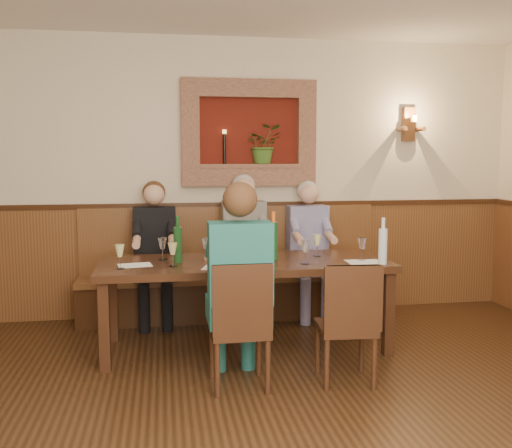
{
  "coord_description": "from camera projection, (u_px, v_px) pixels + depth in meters",
  "views": [
    {
      "loc": [
        -0.67,
        -2.79,
        1.61
      ],
      "look_at": [
        0.1,
        1.9,
        1.05
      ],
      "focal_mm": 40.0,
      "sensor_mm": 36.0,
      "label": 1
    }
  ],
  "objects": [
    {
      "name": "room_shell",
      "position": [
        298.0,
        100.0,
        2.81
      ],
      "size": [
        6.04,
        6.04,
        2.82
      ],
      "color": "beige",
      "rests_on": "ground"
    },
    {
      "name": "wainscoting",
      "position": [
        296.0,
        355.0,
        2.96
      ],
      "size": [
        6.02,
        6.02,
        1.15
      ],
      "color": "brown",
      "rests_on": "ground"
    },
    {
      "name": "wall_niche",
      "position": [
        253.0,
        137.0,
        5.74
      ],
      "size": [
        1.36,
        0.3,
        1.06
      ],
      "color": "#57150C",
      "rests_on": "ground"
    },
    {
      "name": "wall_sconce",
      "position": [
        409.0,
        125.0,
        5.98
      ],
      "size": [
        0.25,
        0.2,
        0.35
      ],
      "color": "brown",
      "rests_on": "ground"
    },
    {
      "name": "dining_table",
      "position": [
        245.0,
        269.0,
        4.77
      ],
      "size": [
        2.4,
        0.9,
        0.75
      ],
      "color": "black",
      "rests_on": "ground"
    },
    {
      "name": "bench",
      "position": [
        232.0,
        285.0,
        5.73
      ],
      "size": [
        3.0,
        0.45,
        1.11
      ],
      "color": "#381E0F",
      "rests_on": "ground"
    },
    {
      "name": "chair_near_left",
      "position": [
        239.0,
        351.0,
        3.98
      ],
      "size": [
        0.41,
        0.41,
        0.91
      ],
      "rotation": [
        0.0,
        0.0,
        0.02
      ],
      "color": "black",
      "rests_on": "ground"
    },
    {
      "name": "chair_near_right",
      "position": [
        346.0,
        347.0,
        4.08
      ],
      "size": [
        0.42,
        0.42,
        0.88
      ],
      "rotation": [
        0.0,
        0.0,
        -0.08
      ],
      "color": "black",
      "rests_on": "ground"
    },
    {
      "name": "person_bench_left",
      "position": [
        155.0,
        266.0,
        5.48
      ],
      "size": [
        0.4,
        0.49,
        1.38
      ],
      "color": "black",
      "rests_on": "ground"
    },
    {
      "name": "person_bench_mid",
      "position": [
        245.0,
        260.0,
        5.61
      ],
      "size": [
        0.43,
        0.52,
        1.44
      ],
      "color": "#575350",
      "rests_on": "ground"
    },
    {
      "name": "person_bench_right",
      "position": [
        309.0,
        261.0,
        5.73
      ],
      "size": [
        0.4,
        0.49,
        1.37
      ],
      "color": "navy",
      "rests_on": "ground"
    },
    {
      "name": "person_chair_front",
      "position": [
        238.0,
        302.0,
        3.99
      ],
      "size": [
        0.43,
        0.53,
        1.45
      ],
      "color": "#163F50",
      "rests_on": "ground"
    },
    {
      "name": "spittoon_bucket",
      "position": [
        244.0,
        245.0,
        4.7
      ],
      "size": [
        0.31,
        0.31,
        0.28
      ],
      "primitive_type": "cylinder",
      "rotation": [
        0.0,
        0.0,
        -0.36
      ],
      "color": "#BA0D0B",
      "rests_on": "dining_table"
    },
    {
      "name": "wine_bottle_green_a",
      "position": [
        273.0,
        240.0,
        4.78
      ],
      "size": [
        0.08,
        0.08,
        0.41
      ],
      "rotation": [
        0.0,
        0.0,
        0.14
      ],
      "color": "#19471E",
      "rests_on": "dining_table"
    },
    {
      "name": "wine_bottle_green_b",
      "position": [
        178.0,
        244.0,
        4.66
      ],
      "size": [
        0.08,
        0.08,
        0.38
      ],
      "rotation": [
        0.0,
        0.0,
        0.08
      ],
      "color": "#19471E",
      "rests_on": "dining_table"
    },
    {
      "name": "water_bottle",
      "position": [
        383.0,
        245.0,
        4.59
      ],
      "size": [
        0.08,
        0.08,
        0.38
      ],
      "rotation": [
        0.0,
        0.0,
        0.14
      ],
      "color": "silver",
      "rests_on": "dining_table"
    },
    {
      "name": "tasting_sheet_a",
      "position": [
        135.0,
        265.0,
        4.55
      ],
      "size": [
        0.29,
        0.23,
        0.0
      ],
      "primitive_type": "cube",
      "rotation": [
        0.0,
        0.0,
        0.17
      ],
      "color": "white",
      "rests_on": "dining_table"
    },
    {
      "name": "tasting_sheet_b",
      "position": [
        243.0,
        265.0,
        4.56
      ],
      "size": [
        0.31,
        0.27,
        0.0
      ],
      "primitive_type": "cube",
      "rotation": [
        0.0,
        0.0,
        -0.32
      ],
      "color": "white",
      "rests_on": "dining_table"
    },
    {
      "name": "tasting_sheet_c",
      "position": [
        364.0,
        262.0,
        4.7
      ],
      "size": [
        0.29,
        0.21,
        0.0
      ],
      "primitive_type": "cube",
      "rotation": [
        0.0,
        0.0,
        -0.02
      ],
      "color": "white",
      "rests_on": "dining_table"
    },
    {
      "name": "tasting_sheet_d",
      "position": [
        223.0,
        268.0,
        4.45
      ],
      "size": [
        0.36,
        0.3,
        0.0
      ],
      "primitive_type": "cube",
      "rotation": [
        0.0,
        0.0,
        -0.29
      ],
      "color": "white",
      "rests_on": "dining_table"
    },
    {
      "name": "wine_glass_0",
      "position": [
        206.0,
        249.0,
        4.74
      ],
      "size": [
        0.08,
        0.08,
        0.19
      ],
      "primitive_type": null,
      "color": "white",
      "rests_on": "dining_table"
    },
    {
      "name": "wine_glass_1",
      "position": [
        362.0,
        249.0,
        4.75
      ],
      "size": [
        0.08,
        0.08,
        0.19
      ],
      "primitive_type": null,
      "color": "white",
      "rests_on": "dining_table"
    },
    {
      "name": "wine_glass_2",
      "position": [
        120.0,
        257.0,
        4.39
      ],
      "size": [
        0.08,
        0.08,
        0.19
      ],
      "primitive_type": null,
      "color": "#D1C87D",
      "rests_on": "dining_table"
    },
    {
      "name": "wine_glass_3",
      "position": [
        271.0,
        247.0,
        4.86
      ],
      "size": [
        0.08,
        0.08,
        0.19
      ],
      "primitive_type": null,
      "color": "#D1C87D",
      "rests_on": "dining_table"
    },
    {
      "name": "wine_glass_4",
      "position": [
        173.0,
        255.0,
        4.49
      ],
      "size": [
        0.08,
        0.08,
        0.19
      ],
      "primitive_type": null,
      "color": "#D1C87D",
      "rests_on": "dining_table"
    },
    {
      "name": "wine_glass_5",
      "position": [
        317.0,
        245.0,
        4.95
      ],
      "size": [
        0.08,
        0.08,
        0.19
      ],
      "primitive_type": null,
      "color": "#D1C87D",
      "rests_on": "dining_table"
    },
    {
      "name": "wine_glass_6",
      "position": [
        163.0,
        249.0,
        4.77
      ],
      "size": [
        0.08,
        0.08,
        0.19
      ],
      "primitive_type": null,
      "color": "white",
      "rests_on": "dining_table"
    },
    {
      "name": "wine_glass_7",
      "position": [
        306.0,
        252.0,
        4.6
      ],
      "size": [
        0.08,
        0.08,
        0.19
      ],
      "primitive_type": null,
      "color": "white",
      "rests_on": "dining_table"
    }
  ]
}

